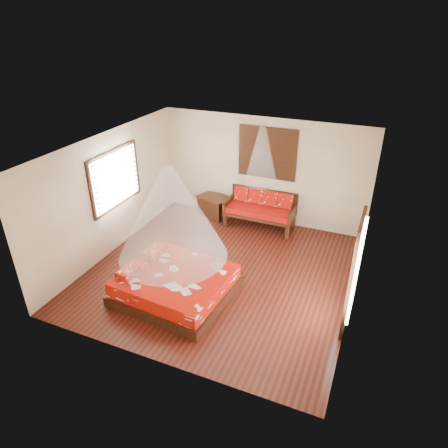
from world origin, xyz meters
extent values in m
cube|color=black|center=(0.00, 0.00, -0.01)|extent=(5.50, 5.50, 0.02)
cube|color=silver|center=(0.00, 0.00, 2.81)|extent=(5.50, 5.50, 0.02)
cube|color=#BFAC8B|center=(-2.76, 0.00, 1.40)|extent=(0.02, 5.50, 2.80)
cube|color=#BFAC8B|center=(2.76, 0.00, 1.40)|extent=(0.02, 5.50, 2.80)
cube|color=#BFAC8B|center=(0.00, 2.76, 1.40)|extent=(5.50, 0.02, 2.80)
cube|color=#BFAC8B|center=(0.00, -2.76, 1.40)|extent=(5.50, 0.02, 2.80)
cube|color=black|center=(-0.53, -1.08, 0.10)|extent=(2.25, 2.07, 0.20)
cube|color=#A51005|center=(-0.53, -1.08, 0.35)|extent=(2.15, 1.96, 0.30)
cube|color=#A51005|center=(-1.34, -1.42, 0.57)|extent=(0.34, 0.57, 0.14)
cube|color=#A51005|center=(-1.28, -0.62, 0.57)|extent=(0.34, 0.57, 0.14)
cube|color=black|center=(-0.74, 1.96, 0.21)|extent=(0.08, 0.08, 0.42)
cube|color=black|center=(0.94, 1.96, 0.21)|extent=(0.08, 0.08, 0.42)
cube|color=black|center=(-0.74, 2.64, 0.21)|extent=(0.08, 0.08, 0.42)
cube|color=black|center=(0.94, 2.64, 0.21)|extent=(0.08, 0.08, 0.42)
cube|color=black|center=(0.10, 2.30, 0.38)|extent=(1.80, 0.80, 0.08)
cube|color=maroon|center=(0.10, 2.30, 0.49)|extent=(1.74, 0.74, 0.14)
cube|color=black|center=(0.10, 2.66, 0.67)|extent=(1.80, 0.06, 0.55)
cube|color=black|center=(-0.76, 2.30, 0.54)|extent=(0.06, 0.80, 0.30)
cube|color=black|center=(0.96, 2.30, 0.54)|extent=(0.06, 0.80, 0.30)
cube|color=#A51005|center=(-0.50, 2.54, 0.75)|extent=(0.38, 0.20, 0.40)
cube|color=#A51005|center=(-0.10, 2.54, 0.75)|extent=(0.38, 0.20, 0.40)
cube|color=#A51005|center=(0.30, 2.54, 0.75)|extent=(0.38, 0.20, 0.40)
cube|color=#A51005|center=(0.70, 2.54, 0.75)|extent=(0.38, 0.20, 0.40)
cube|color=black|center=(-1.25, 2.45, 0.26)|extent=(0.93, 0.78, 0.52)
cube|color=black|center=(-1.25, 2.45, 0.55)|extent=(0.98, 0.83, 0.05)
cube|color=black|center=(0.10, 2.72, 1.90)|extent=(1.52, 0.06, 1.32)
cube|color=black|center=(0.10, 2.71, 1.90)|extent=(1.35, 0.04, 1.10)
cube|color=black|center=(-2.72, 0.20, 1.70)|extent=(0.08, 1.74, 1.34)
cube|color=silver|center=(-2.68, 0.20, 1.70)|extent=(0.04, 1.54, 1.10)
cube|color=black|center=(2.72, -0.60, 1.05)|extent=(0.08, 1.02, 2.16)
cube|color=white|center=(2.70, -0.60, 1.15)|extent=(0.03, 0.82, 1.70)
cylinder|color=brown|center=(0.11, -0.54, 0.52)|extent=(0.27, 0.27, 0.03)
cone|color=white|center=(-0.53, -1.08, 1.85)|extent=(2.07, 2.07, 1.80)
cone|color=white|center=(0.10, 2.25, 2.00)|extent=(0.83, 0.83, 1.50)
camera|label=1|loc=(2.87, -6.66, 5.08)|focal=32.00mm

